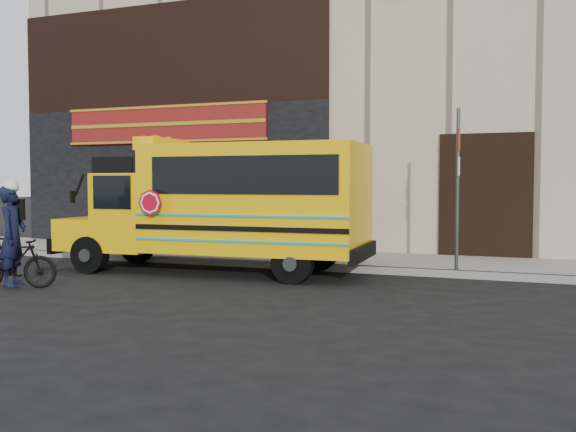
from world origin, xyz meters
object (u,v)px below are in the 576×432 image
(sign_pole, at_px, (458,185))
(cyclist, at_px, (13,238))
(bicycle, at_px, (14,263))
(school_bus, at_px, (228,203))

(sign_pole, xyz_separation_m, cyclist, (-7.48, -4.39, -0.98))
(bicycle, height_order, cyclist, cyclist)
(school_bus, distance_m, cyclist, 4.31)
(school_bus, xyz_separation_m, bicycle, (-2.80, -3.21, -1.04))
(school_bus, bearing_deg, cyclist, -131.35)
(sign_pole, distance_m, cyclist, 8.73)
(sign_pole, relative_size, cyclist, 1.88)
(school_bus, xyz_separation_m, sign_pole, (4.66, 1.19, 0.39))
(bicycle, xyz_separation_m, cyclist, (-0.02, 0.01, 0.45))
(school_bus, relative_size, sign_pole, 2.01)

